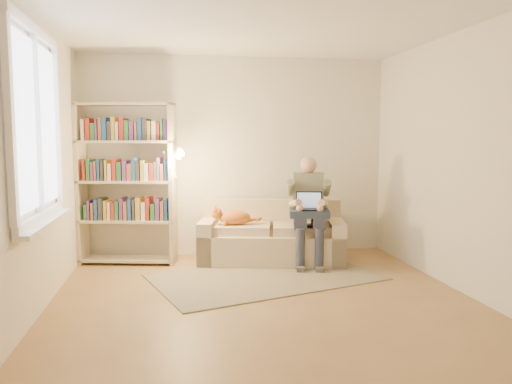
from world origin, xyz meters
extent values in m
plane|color=olive|center=(0.00, 0.00, 0.00)|extent=(4.50, 4.50, 0.00)
cube|color=white|center=(0.00, 0.00, 2.60)|extent=(4.00, 4.50, 0.02)
cube|color=silver|center=(-2.00, 0.00, 1.30)|extent=(0.02, 4.50, 2.60)
cube|color=silver|center=(2.00, 0.00, 1.30)|extent=(0.02, 4.50, 2.60)
cube|color=silver|center=(0.00, 2.25, 1.30)|extent=(4.00, 0.02, 2.60)
cube|color=silver|center=(0.00, -2.25, 1.30)|extent=(4.00, 0.02, 2.60)
plane|color=white|center=(-1.97, 0.20, 1.65)|extent=(0.00, 1.50, 1.50)
cube|color=white|center=(-1.96, 0.20, 2.44)|extent=(0.05, 1.50, 0.08)
cube|color=white|center=(-1.96, 0.20, 0.86)|extent=(0.05, 1.50, 0.08)
cube|color=white|center=(-1.96, 0.20, 1.65)|extent=(0.04, 0.05, 1.50)
cube|color=white|center=(-1.92, 0.20, 0.81)|extent=(0.12, 1.52, 0.04)
cube|color=beige|center=(0.37, 1.70, 0.19)|extent=(1.90, 1.15, 0.37)
cube|color=beige|center=(0.43, 2.00, 0.56)|extent=(1.77, 0.54, 0.38)
cube|color=beige|center=(-0.41, 1.87, 0.27)|extent=(0.34, 0.82, 0.53)
cube|color=beige|center=(1.15, 1.53, 0.27)|extent=(0.34, 0.82, 0.53)
cube|color=beige|center=(-0.03, 1.74, 0.42)|extent=(0.85, 0.68, 0.11)
cube|color=beige|center=(0.75, 1.57, 0.42)|extent=(0.85, 0.68, 0.11)
cube|color=gray|center=(0.81, 1.63, 0.86)|extent=(0.40, 0.27, 0.51)
sphere|color=tan|center=(0.81, 1.61, 1.21)|extent=(0.20, 0.20, 0.20)
cube|color=#333747|center=(0.66, 1.42, 0.56)|extent=(0.23, 0.43, 0.16)
cube|color=#333747|center=(0.87, 1.37, 0.56)|extent=(0.23, 0.43, 0.16)
cylinder|color=#333747|center=(0.62, 1.22, 0.25)|extent=(0.11, 0.11, 0.50)
cylinder|color=#333747|center=(0.83, 1.18, 0.25)|extent=(0.11, 0.11, 0.50)
ellipsoid|color=orange|center=(-0.03, 1.71, 0.56)|extent=(0.42, 0.28, 0.17)
sphere|color=orange|center=(-0.26, 1.73, 0.62)|extent=(0.14, 0.14, 0.14)
cylinder|color=orange|center=(0.18, 1.71, 0.53)|extent=(0.19, 0.08, 0.05)
cube|color=#263143|center=(0.73, 1.39, 0.65)|extent=(0.53, 0.47, 0.08)
cube|color=black|center=(0.72, 1.35, 0.70)|extent=(0.35, 0.28, 0.02)
cube|color=black|center=(0.74, 1.46, 0.80)|extent=(0.32, 0.12, 0.21)
plane|color=#8CA5CC|center=(0.74, 1.46, 0.80)|extent=(0.29, 0.11, 0.28)
cube|color=beige|center=(-1.95, 2.02, 0.99)|extent=(0.10, 0.30, 1.98)
cube|color=beige|center=(-0.84, 1.78, 0.99)|extent=(0.10, 0.30, 1.98)
cube|color=beige|center=(-1.39, 1.90, 0.05)|extent=(1.21, 0.54, 0.03)
cube|color=beige|center=(-1.39, 1.90, 0.53)|extent=(1.21, 0.54, 0.03)
cube|color=beige|center=(-1.39, 1.90, 1.02)|extent=(1.21, 0.54, 0.03)
cube|color=beige|center=(-1.39, 1.90, 1.50)|extent=(1.21, 0.54, 0.03)
cube|color=beige|center=(-1.39, 1.90, 1.95)|extent=(1.21, 0.54, 0.03)
cube|color=#995933|center=(-1.39, 1.90, 0.67)|extent=(1.03, 0.44, 0.24)
cube|color=#1E4C8C|center=(-1.39, 1.90, 1.15)|extent=(1.03, 0.44, 0.24)
cube|color=#333338|center=(-1.39, 1.90, 1.63)|extent=(1.03, 0.44, 0.24)
cylinder|color=silver|center=(-0.92, 1.80, 1.05)|extent=(0.11, 0.11, 0.04)
cone|color=silver|center=(-0.78, 1.64, 1.35)|extent=(0.16, 0.18, 0.16)
cube|color=gray|center=(0.16, 0.99, 0.01)|extent=(2.72, 2.09, 0.01)
camera|label=1|loc=(-0.83, -4.32, 1.52)|focal=35.00mm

